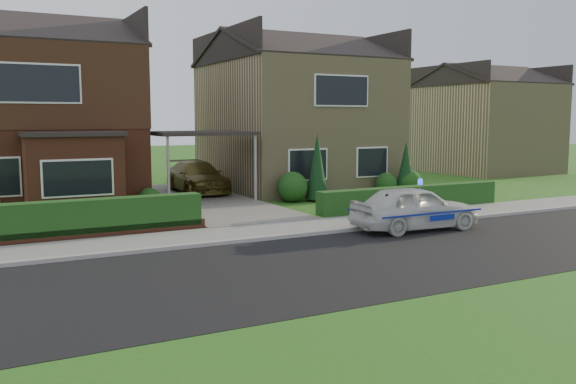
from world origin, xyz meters
TOP-DOWN VIEW (x-y plane):
  - ground at (0.00, 0.00)m, footprint 120.00×120.00m
  - road at (0.00, 0.00)m, footprint 60.00×6.00m
  - kerb at (0.00, 3.05)m, footprint 60.00×0.16m
  - sidewalk at (0.00, 4.10)m, footprint 60.00×2.00m
  - grass_verge at (0.00, -5.00)m, footprint 60.00×4.00m
  - driveway at (0.00, 11.00)m, footprint 3.80×12.00m
  - house_left at (-5.78, 13.90)m, footprint 7.50×9.53m
  - house_right at (5.80, 13.99)m, footprint 7.50×8.06m
  - carport_link at (0.00, 10.95)m, footprint 3.80×3.00m
  - dwarf_wall at (-5.80, 5.30)m, footprint 7.70×0.25m
  - hedge_left at (-5.80, 5.45)m, footprint 7.50×0.55m
  - hedge_right at (5.80, 5.35)m, footprint 7.50×0.55m
  - shrub_left_mid at (-4.00, 9.30)m, footprint 1.32×1.32m
  - shrub_left_near at (-2.40, 9.60)m, footprint 0.84×0.84m
  - shrub_right_near at (3.20, 9.40)m, footprint 1.20×1.20m
  - shrub_right_mid at (7.80, 9.50)m, footprint 0.96×0.96m
  - shrub_right_far at (8.80, 9.20)m, footprint 1.08×1.08m
  - conifer_a at (4.20, 9.20)m, footprint 0.90×0.90m
  - conifer_b at (8.60, 9.20)m, footprint 0.90×0.90m
  - neighbour_right at (20.00, 16.00)m, footprint 6.50×7.00m
  - police_car at (3.53, 2.40)m, footprint 3.55×3.96m
  - driveway_car at (0.66, 13.31)m, footprint 1.99×4.58m
  - potted_plant_b at (-5.07, 9.00)m, footprint 0.53×0.53m
  - potted_plant_c at (-2.50, 6.54)m, footprint 0.46×0.46m

SIDE VIEW (x-z plane):
  - ground at x=0.00m, z-range 0.00..0.00m
  - road at x=0.00m, z-range -0.01..0.01m
  - grass_verge at x=0.00m, z-range -0.01..0.01m
  - hedge_left at x=-5.80m, z-range -0.45..0.45m
  - hedge_right at x=5.80m, z-range -0.40..0.40m
  - sidewalk at x=0.00m, z-range 0.00..0.10m
  - kerb at x=0.00m, z-range 0.00..0.12m
  - driveway at x=0.00m, z-range 0.00..0.12m
  - dwarf_wall at x=-5.80m, z-range 0.00..0.36m
  - potted_plant_c at x=-2.50m, z-range 0.00..0.67m
  - potted_plant_b at x=-5.07m, z-range 0.00..0.75m
  - shrub_left_near at x=-2.40m, z-range 0.00..0.84m
  - shrub_right_mid at x=7.80m, z-range 0.00..0.96m
  - shrub_right_far at x=8.80m, z-range 0.00..1.08m
  - shrub_right_near at x=3.20m, z-range 0.00..1.20m
  - police_car at x=3.53m, z-range -0.08..1.40m
  - shrub_left_mid at x=-4.00m, z-range 0.00..1.32m
  - driveway_car at x=0.66m, z-range 0.12..1.43m
  - conifer_b at x=8.60m, z-range 0.00..2.20m
  - conifer_a at x=4.20m, z-range 0.00..2.60m
  - neighbour_right at x=20.00m, z-range 0.00..5.20m
  - carport_link at x=0.00m, z-range 1.27..4.04m
  - house_right at x=5.80m, z-range 0.04..7.29m
  - house_left at x=-5.78m, z-range 0.19..7.44m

